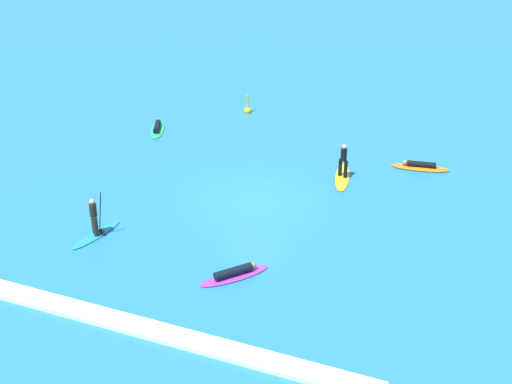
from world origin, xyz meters
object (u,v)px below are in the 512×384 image
(surfer_on_orange_board, at_px, (420,166))
(marker_buoy, at_px, (248,110))
(surfer_on_green_board, at_px, (157,128))
(surfer_on_yellow_board, at_px, (343,170))
(surfer_on_blue_board, at_px, (95,225))
(surfer_on_purple_board, at_px, (234,273))

(surfer_on_orange_board, bearing_deg, marker_buoy, -28.08)
(surfer_on_green_board, relative_size, surfer_on_yellow_board, 0.86)
(marker_buoy, bearing_deg, surfer_on_yellow_board, -38.94)
(surfer_on_blue_board, bearing_deg, surfer_on_yellow_board, -30.31)
(surfer_on_green_board, distance_m, surfer_on_purple_board, 15.47)
(surfer_on_blue_board, relative_size, surfer_on_yellow_board, 0.92)
(surfer_on_orange_board, bearing_deg, surfer_on_purple_board, 58.61)
(surfer_on_purple_board, xyz_separation_m, marker_buoy, (-6.14, 16.23, 0.01))
(surfer_on_purple_board, relative_size, surfer_on_yellow_board, 0.86)
(surfer_on_purple_board, distance_m, marker_buoy, 17.35)
(surfer_on_green_board, bearing_deg, surfer_on_blue_board, 172.76)
(surfer_on_orange_board, bearing_deg, surfer_on_green_board, -7.05)
(surfer_on_yellow_board, bearing_deg, surfer_on_blue_board, -54.84)
(surfer_on_yellow_board, relative_size, marker_buoy, 2.59)
(marker_buoy, bearing_deg, surfer_on_blue_board, -92.55)
(surfer_on_purple_board, distance_m, surfer_on_orange_board, 13.44)
(surfer_on_purple_board, height_order, surfer_on_orange_board, surfer_on_purple_board)
(surfer_on_green_board, height_order, surfer_on_blue_board, surfer_on_blue_board)
(marker_buoy, bearing_deg, surfer_on_purple_board, -69.28)
(surfer_on_green_board, distance_m, surfer_on_orange_board, 14.98)
(surfer_on_yellow_board, height_order, marker_buoy, surfer_on_yellow_board)
(surfer_on_orange_board, bearing_deg, surfer_on_blue_board, 35.52)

